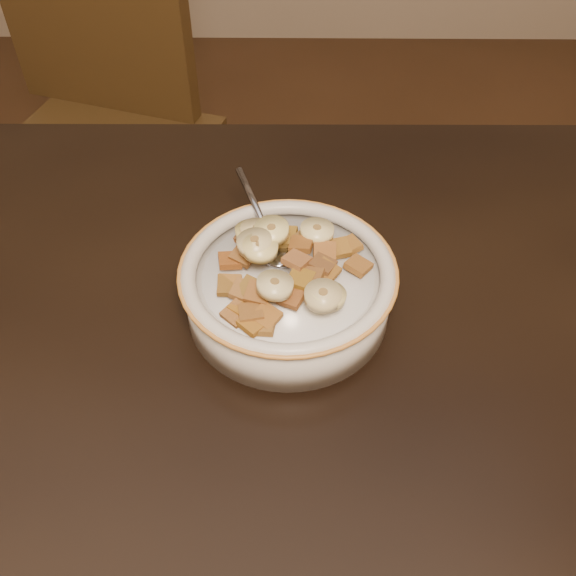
{
  "coord_description": "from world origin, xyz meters",
  "views": [
    {
      "loc": [
        0.24,
        -0.26,
        1.21
      ],
      "look_at": [
        0.23,
        0.14,
        0.78
      ],
      "focal_mm": 40.0,
      "sensor_mm": 36.0,
      "label": 1
    }
  ],
  "objects_px": {
    "chair": "(93,143)",
    "spoon": "(276,252)",
    "table": "(6,449)",
    "cereal_bowl": "(288,294)"
  },
  "relations": [
    {
      "from": "chair",
      "to": "cereal_bowl",
      "type": "distance_m",
      "value": 0.86
    },
    {
      "from": "table",
      "to": "cereal_bowl",
      "type": "height_order",
      "value": "cereal_bowl"
    },
    {
      "from": "table",
      "to": "chair",
      "type": "bearing_deg",
      "value": 101.12
    },
    {
      "from": "chair",
      "to": "table",
      "type": "bearing_deg",
      "value": -61.04
    },
    {
      "from": "table",
      "to": "cereal_bowl",
      "type": "distance_m",
      "value": 0.27
    },
    {
      "from": "chair",
      "to": "spoon",
      "type": "xyz_separation_m",
      "value": [
        0.39,
        -0.66,
        0.34
      ]
    },
    {
      "from": "chair",
      "to": "spoon",
      "type": "bearing_deg",
      "value": -42.23
    },
    {
      "from": "cereal_bowl",
      "to": "spoon",
      "type": "height_order",
      "value": "spoon"
    },
    {
      "from": "table",
      "to": "cereal_bowl",
      "type": "bearing_deg",
      "value": 30.31
    },
    {
      "from": "table",
      "to": "cereal_bowl",
      "type": "xyz_separation_m",
      "value": [
        0.23,
        0.14,
        0.04
      ]
    }
  ]
}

